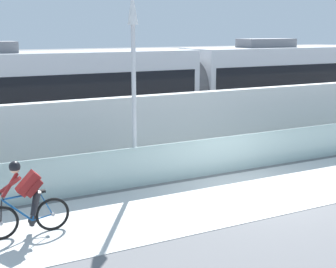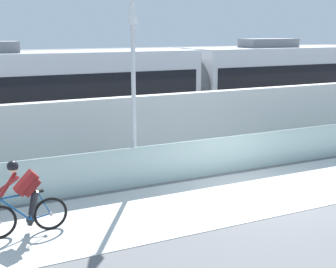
{
  "view_description": "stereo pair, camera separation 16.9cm",
  "coord_description": "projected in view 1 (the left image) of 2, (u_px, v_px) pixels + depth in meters",
  "views": [
    {
      "loc": [
        -7.72,
        -9.67,
        4.17
      ],
      "look_at": [
        -1.45,
        2.35,
        1.25
      ],
      "focal_mm": 51.8,
      "sensor_mm": 36.0,
      "label": 1
    },
    {
      "loc": [
        -7.57,
        -9.75,
        4.17
      ],
      "look_at": [
        -1.45,
        2.35,
        1.25
      ],
      "focal_mm": 51.8,
      "sensor_mm": 36.0,
      "label": 2
    }
  ],
  "objects": [
    {
      "name": "tram_rail_far",
      "position": [
        140.0,
        137.0,
        19.31
      ],
      "size": [
        32.0,
        0.08,
        0.01
      ],
      "primitive_type": "cube",
      "color": "#595654",
      "rests_on": "ground"
    },
    {
      "name": "concrete_barrier_wall",
      "position": [
        189.0,
        126.0,
        15.68
      ],
      "size": [
        32.0,
        0.36,
        2.21
      ],
      "primitive_type": "cube",
      "color": "silver",
      "rests_on": "ground"
    },
    {
      "name": "bike_path_deck",
      "position": [
        258.0,
        191.0,
        12.75
      ],
      "size": [
        32.0,
        3.2,
        0.01
      ],
      "primitive_type": "cube",
      "color": "silver",
      "rests_on": "ground"
    },
    {
      "name": "ground_plane",
      "position": [
        258.0,
        192.0,
        12.75
      ],
      "size": [
        200.0,
        200.0,
        0.0
      ],
      "primitive_type": "plane",
      "color": "slate"
    },
    {
      "name": "cyclist_on_bike",
      "position": [
        26.0,
        199.0,
        9.9
      ],
      "size": [
        1.77,
        0.58,
        1.61
      ],
      "color": "black",
      "rests_on": "ground"
    },
    {
      "name": "lamp_post_antenna",
      "position": [
        133.0,
        64.0,
        12.75
      ],
      "size": [
        0.28,
        0.28,
        5.2
      ],
      "color": "gray",
      "rests_on": "ground"
    },
    {
      "name": "tram_rail_near",
      "position": [
        156.0,
        144.0,
        18.07
      ],
      "size": [
        32.0,
        0.08,
        0.01
      ],
      "primitive_type": "cube",
      "color": "#595654",
      "rests_on": "ground"
    },
    {
      "name": "glass_parapet",
      "position": [
        220.0,
        156.0,
        14.24
      ],
      "size": [
        32.0,
        0.05,
        1.1
      ],
      "primitive_type": "cube",
      "color": "#ADC6C1",
      "rests_on": "ground"
    },
    {
      "name": "tram",
      "position": [
        188.0,
        89.0,
        19.1
      ],
      "size": [
        22.56,
        2.54,
        3.81
      ],
      "color": "silver",
      "rests_on": "ground"
    }
  ]
}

